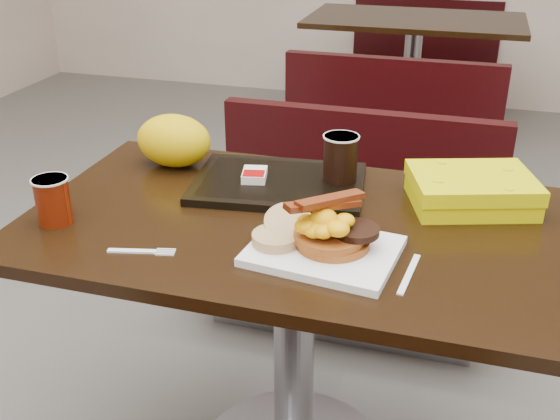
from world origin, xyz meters
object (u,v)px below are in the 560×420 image
(pancake_stack, at_px, (333,238))
(knife, at_px, (409,274))
(platter, at_px, (323,251))
(fork, at_px, (132,251))
(coffee_cup_far, at_px, (340,158))
(bench_far_s, at_px, (394,122))
(tray, at_px, (279,183))
(coffee_cup_near, at_px, (53,201))
(hashbrown_sleeve_left, at_px, (254,175))
(bench_far_n, at_px, (421,58))
(paper_bag, at_px, (174,141))
(bench_near_n, at_px, (348,232))
(table_far, at_px, (410,83))
(table_near, at_px, (294,355))
(clamshell, at_px, (471,190))

(pancake_stack, bearing_deg, knife, -14.87)
(platter, xyz_separation_m, fork, (-0.37, -0.10, -0.01))
(coffee_cup_far, bearing_deg, bench_far_s, 91.91)
(tray, bearing_deg, platter, -65.28)
(coffee_cup_near, bearing_deg, hashbrown_sleeve_left, 40.47)
(hashbrown_sleeve_left, bearing_deg, bench_far_s, 72.92)
(pancake_stack, bearing_deg, bench_far_s, 93.08)
(bench_far_s, height_order, bench_far_n, same)
(bench_far_n, distance_m, paper_bag, 3.14)
(knife, bearing_deg, bench_far_n, -169.35)
(bench_near_n, relative_size, paper_bag, 5.05)
(fork, height_order, knife, same)
(hashbrown_sleeve_left, distance_m, coffee_cup_far, 0.21)
(table_far, bearing_deg, tray, -92.01)
(hashbrown_sleeve_left, relative_size, paper_bag, 0.39)
(bench_far_s, bearing_deg, table_near, -90.00)
(bench_near_n, height_order, fork, fork)
(table_near, xyz_separation_m, tray, (-0.09, 0.16, 0.38))
(platter, relative_size, hashbrown_sleeve_left, 3.68)
(table_near, height_order, hashbrown_sleeve_left, hashbrown_sleeve_left)
(knife, relative_size, clamshell, 0.56)
(bench_far_n, xyz_separation_m, pancake_stack, (0.11, -3.42, 0.42))
(bench_near_n, bearing_deg, table_far, 90.00)
(bench_far_n, xyz_separation_m, fork, (-0.28, -3.53, 0.39))
(bench_far_n, xyz_separation_m, knife, (0.27, -3.46, 0.39))
(table_near, xyz_separation_m, platter, (0.09, -0.13, 0.38))
(bench_far_n, height_order, fork, fork)
(bench_far_s, distance_m, fork, 2.18)
(bench_far_s, height_order, pancake_stack, pancake_stack)
(bench_far_s, distance_m, pancake_stack, 2.06)
(table_near, bearing_deg, platter, -54.63)
(platter, height_order, clamshell, clamshell)
(knife, bearing_deg, table_far, -168.23)
(pancake_stack, distance_m, clamshell, 0.40)
(pancake_stack, height_order, knife, pancake_stack)
(table_near, distance_m, coffee_cup_far, 0.50)
(platter, height_order, coffee_cup_far, coffee_cup_far)
(bench_far_s, xyz_separation_m, pancake_stack, (0.11, -2.02, 0.42))
(table_far, relative_size, coffee_cup_near, 11.52)
(knife, xyz_separation_m, coffee_cup_far, (-0.21, 0.36, 0.07))
(clamshell, bearing_deg, coffee_cup_near, -175.97)
(table_near, bearing_deg, bench_far_s, 90.00)
(bench_far_s, distance_m, bench_far_n, 1.40)
(hashbrown_sleeve_left, bearing_deg, tray, -2.34)
(tray, distance_m, hashbrown_sleeve_left, 0.06)
(coffee_cup_near, bearing_deg, fork, -18.05)
(knife, relative_size, coffee_cup_far, 1.35)
(table_near, relative_size, clamshell, 4.39)
(fork, relative_size, coffee_cup_far, 1.22)
(bench_near_n, relative_size, bench_far_n, 1.00)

